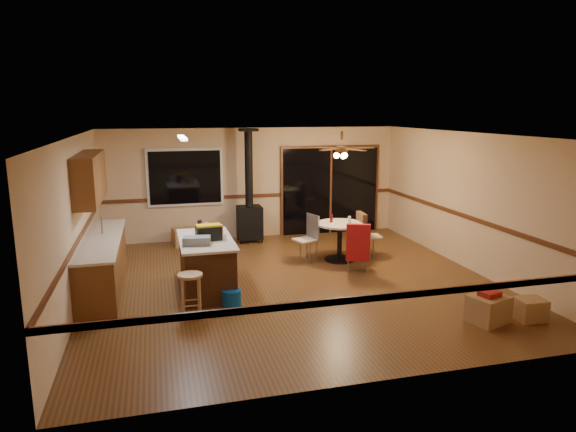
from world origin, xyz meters
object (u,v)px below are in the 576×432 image
object	(u,v)px
kitchen_island	(207,265)
toolbox_grey	(197,241)
blue_bucket	(232,298)
dining_table	(340,235)
chair_near	(358,242)
toolbox_black	(209,233)
box_corner_a	(488,309)
box_corner_b	(530,309)
wood_stove	(249,211)
bar_stool	(191,296)
chair_left	(309,232)
box_under_window	(184,237)
chair_right	(362,230)

from	to	relation	value
kitchen_island	toolbox_grey	size ratio (longest dim) A/B	3.90
blue_bucket	dining_table	distance (m)	3.15
toolbox_grey	chair_near	bearing A→B (deg)	10.69
toolbox_black	blue_bucket	size ratio (longest dim) A/B	1.36
blue_bucket	box_corner_a	xyz separation A→B (m)	(3.49, -1.57, 0.07)
box_corner_b	box_corner_a	bearing A→B (deg)	173.03
kitchen_island	wood_stove	distance (m)	3.33
bar_stool	chair_near	world-z (taller)	chair_near
toolbox_grey	bar_stool	size ratio (longest dim) A/B	0.65
kitchen_island	chair_near	bearing A→B (deg)	4.38
wood_stove	chair_left	xyz separation A→B (m)	(0.89, -1.83, -0.14)
chair_near	blue_bucket	bearing A→B (deg)	-158.02
blue_bucket	box_corner_a	world-z (taller)	box_corner_a
box_corner_a	box_under_window	bearing A→B (deg)	126.03
wood_stove	box_corner_a	xyz separation A→B (m)	(2.49, -5.43, -0.53)
dining_table	chair_near	size ratio (longest dim) A/B	1.35
bar_stool	blue_bucket	bearing A→B (deg)	25.25
dining_table	kitchen_island	bearing A→B (deg)	-158.67
box_under_window	box_corner_a	size ratio (longest dim) A/B	0.94
blue_bucket	chair_right	distance (m)	3.62
toolbox_black	box_under_window	distance (m)	3.31
bar_stool	chair_right	distance (m)	4.30
chair_right	box_corner_b	xyz separation A→B (m)	(1.13, -3.61, -0.44)
kitchen_island	box_under_window	distance (m)	3.12
kitchen_island	box_corner_b	distance (m)	5.08
chair_left	bar_stool	bearing A→B (deg)	-137.39
chair_left	wood_stove	bearing A→B (deg)	115.89
toolbox_grey	chair_left	xyz separation A→B (m)	(2.36, 1.57, -0.38)
toolbox_black	chair_left	bearing A→B (deg)	31.56
wood_stove	dining_table	bearing A→B (deg)	-52.84
toolbox_grey	wood_stove	bearing A→B (deg)	66.54
chair_near	box_corner_a	xyz separation A→B (m)	(0.96, -2.59, -0.40)
toolbox_grey	bar_stool	xyz separation A→B (m)	(-0.17, -0.76, -0.63)
toolbox_black	chair_right	world-z (taller)	toolbox_black
toolbox_grey	toolbox_black	xyz separation A→B (m)	(0.22, 0.26, 0.05)
toolbox_grey	dining_table	bearing A→B (deg)	25.88
wood_stove	dining_table	world-z (taller)	wood_stove
kitchen_island	wood_stove	xyz separation A→B (m)	(1.30, 3.05, 0.28)
chair_right	chair_left	bearing A→B (deg)	176.40
kitchen_island	toolbox_grey	world-z (taller)	toolbox_grey
chair_left	chair_near	size ratio (longest dim) A/B	0.74
kitchen_island	chair_left	world-z (taller)	chair_left
chair_left	chair_near	distance (m)	1.19
kitchen_island	chair_left	bearing A→B (deg)	29.20
chair_near	box_corner_b	xyz separation A→B (m)	(1.61, -2.67, -0.44)
dining_table	box_corner_a	bearing A→B (deg)	-73.88
toolbox_grey	box_corner_a	xyz separation A→B (m)	(3.96, -2.03, -0.77)
kitchen_island	chair_near	xyz separation A→B (m)	(2.82, 0.22, 0.14)
kitchen_island	dining_table	distance (m)	2.99
toolbox_black	box_corner_a	xyz separation A→B (m)	(3.74, -2.28, -0.82)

